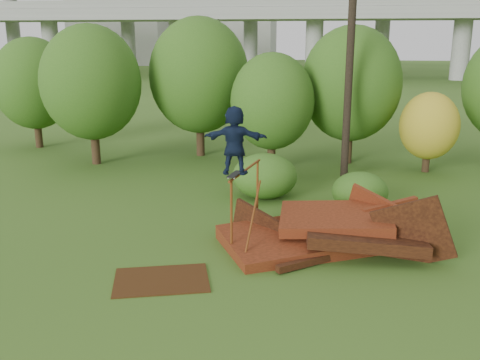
# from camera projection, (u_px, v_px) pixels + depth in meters

# --- Properties ---
(ground) EXTENTS (240.00, 240.00, 0.00)m
(ground) POSITION_uv_depth(u_px,v_px,m) (262.00, 272.00, 12.15)
(ground) COLOR #2D5116
(ground) RESTS_ON ground
(scrap_pile) EXTENTS (5.92, 3.95, 2.02)m
(scrap_pile) POSITION_uv_depth(u_px,v_px,m) (326.00, 233.00, 13.49)
(scrap_pile) COLOR #3E1B0B
(scrap_pile) RESTS_ON ground
(grind_rail) EXTENTS (0.49, 2.41, 1.93)m
(grind_rail) POSITION_uv_depth(u_px,v_px,m) (245.00, 191.00, 13.69)
(grind_rail) COLOR brown
(grind_rail) RESTS_ON ground
(skateboard) EXTENTS (0.30, 0.71, 0.07)m
(skateboard) POSITION_uv_depth(u_px,v_px,m) (235.00, 174.00, 12.78)
(skateboard) COLOR black
(skateboard) RESTS_ON grind_rail
(skater) EXTENTS (1.52, 0.51, 1.63)m
(skater) POSITION_uv_depth(u_px,v_px,m) (235.00, 140.00, 12.57)
(skater) COLOR #111C35
(skater) RESTS_ON skateboard
(flat_plate) EXTENTS (2.38, 1.99, 0.03)m
(flat_plate) POSITION_uv_depth(u_px,v_px,m) (161.00, 280.00, 11.70)
(flat_plate) COLOR #3B210C
(flat_plate) RESTS_ON ground
(tree_0) EXTENTS (4.05, 4.05, 5.72)m
(tree_0) POSITION_uv_depth(u_px,v_px,m) (91.00, 83.00, 21.68)
(tree_0) COLOR black
(tree_0) RESTS_ON ground
(tree_1) EXTENTS (4.36, 4.36, 6.06)m
(tree_1) POSITION_uv_depth(u_px,v_px,m) (199.00, 76.00, 23.24)
(tree_1) COLOR black
(tree_1) RESTS_ON ground
(tree_2) EXTENTS (3.28, 3.28, 4.63)m
(tree_2) POSITION_uv_depth(u_px,v_px,m) (272.00, 102.00, 20.84)
(tree_2) COLOR black
(tree_2) RESTS_ON ground
(tree_3) EXTENTS (4.09, 4.09, 5.67)m
(tree_3) POSITION_uv_depth(u_px,v_px,m) (351.00, 84.00, 21.85)
(tree_3) COLOR black
(tree_3) RESTS_ON ground
(tree_4) EXTENTS (2.28, 2.28, 3.15)m
(tree_4) POSITION_uv_depth(u_px,v_px,m) (429.00, 126.00, 20.73)
(tree_4) COLOR black
(tree_4) RESTS_ON ground
(tree_6) EXTENTS (3.73, 3.73, 5.21)m
(tree_6) POSITION_uv_depth(u_px,v_px,m) (34.00, 83.00, 25.12)
(tree_6) COLOR black
(tree_6) RESTS_ON ground
(shrub_left) EXTENTS (2.15, 1.98, 1.49)m
(shrub_left) POSITION_uv_depth(u_px,v_px,m) (265.00, 176.00, 17.58)
(shrub_left) COLOR #265115
(shrub_left) RESTS_ON ground
(shrub_right) EXTENTS (1.71, 1.57, 1.21)m
(shrub_right) POSITION_uv_depth(u_px,v_px,m) (360.00, 192.00, 16.29)
(shrub_right) COLOR #265115
(shrub_right) RESTS_ON ground
(utility_pole) EXTENTS (1.40, 0.28, 9.29)m
(utility_pole) POSITION_uv_depth(u_px,v_px,m) (350.00, 50.00, 18.94)
(utility_pole) COLOR black
(utility_pole) RESTS_ON ground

